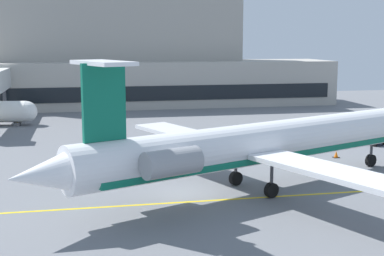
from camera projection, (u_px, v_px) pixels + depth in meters
name	position (u px, v px, depth m)	size (l,w,h in m)	color
ground	(188.00, 196.00, 32.40)	(120.00, 120.00, 0.11)	slate
terminal_building	(91.00, 58.00, 74.90)	(73.87, 11.32, 18.36)	#ADA89E
regional_jet	(263.00, 143.00, 33.25)	(30.32, 23.46, 8.26)	white
pushback_tractor	(367.00, 132.00, 48.63)	(2.71, 3.41, 2.25)	#1E4CB2
fuel_tank	(1.00, 112.00, 58.51)	(7.84, 3.21, 2.70)	white
safety_cone_bravo	(167.00, 167.00, 38.53)	(0.47, 0.47, 0.55)	orange
safety_cone_charlie	(336.00, 155.00, 42.67)	(0.47, 0.47, 0.55)	orange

